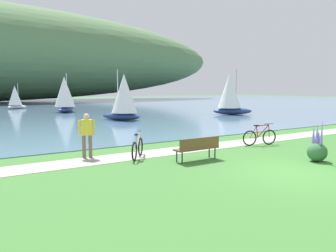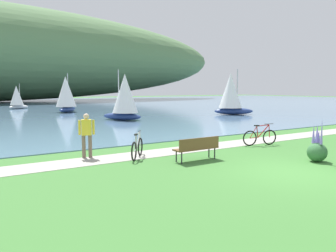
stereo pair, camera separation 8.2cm
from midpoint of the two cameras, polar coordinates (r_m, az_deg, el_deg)
ground_plane at (r=11.56m, az=20.21°, el=-7.34°), size 200.00×200.00×0.00m
bay_water at (r=54.79m, az=-23.61°, el=3.04°), size 180.00×80.00×0.04m
shoreline_path at (r=15.09m, az=4.42°, el=-3.80°), size 60.00×1.50×0.01m
park_bench_near_camera at (r=12.49m, az=5.14°, el=-3.53°), size 1.80×0.48×0.88m
bicycle_leaning_near_bench at (r=13.00m, az=-5.02°, el=-3.69°), size 1.21×1.38×1.01m
bicycle_beside_path at (r=16.44m, az=15.35°, el=-1.79°), size 1.72×0.55×1.01m
person_at_shoreline at (r=13.29m, az=-13.37°, el=-1.09°), size 0.58×0.34×1.71m
echium_bush_mid_cluster at (r=13.50m, az=23.97°, el=-3.72°), size 0.71×0.71×1.59m
sailboat_nearest_to_shore at (r=34.70m, az=10.61°, el=5.43°), size 3.82×3.33×4.55m
sailboat_mid_bay at (r=48.02m, az=-24.06°, el=4.49°), size 2.82×2.24×3.27m
sailboat_toward_hillside at (r=38.88m, az=-16.74°, el=5.19°), size 3.30×3.55×4.31m
sailboat_far_off at (r=28.18m, az=-7.24°, el=4.96°), size 3.02×3.54×4.18m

